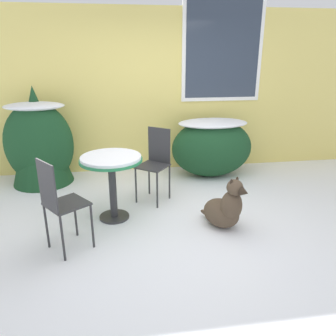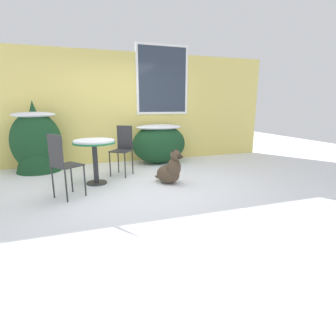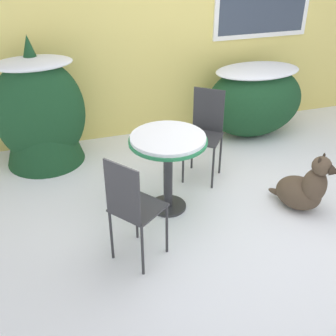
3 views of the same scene
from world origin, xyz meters
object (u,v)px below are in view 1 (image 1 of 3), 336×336
at_px(patio_chair_far_side, 60,201).
at_px(patio_chair_near_table, 155,161).
at_px(dog, 225,209).
at_px(patio_table, 111,168).

bearing_deg(patio_chair_far_side, patio_chair_near_table, -80.60).
bearing_deg(dog, patio_chair_far_side, 154.24).
distance_m(patio_chair_far_side, dog, 1.84).
height_order(patio_table, patio_chair_near_table, patio_chair_near_table).
relative_size(patio_table, patio_chair_far_side, 0.81).
height_order(patio_chair_near_table, dog, patio_chair_near_table).
relative_size(patio_table, patio_chair_near_table, 0.81).
bearing_deg(patio_chair_near_table, patio_table, -102.57).
xyz_separation_m(patio_chair_far_side, dog, (1.79, 0.22, -0.32)).
relative_size(patio_chair_near_table, patio_chair_far_side, 1.00).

